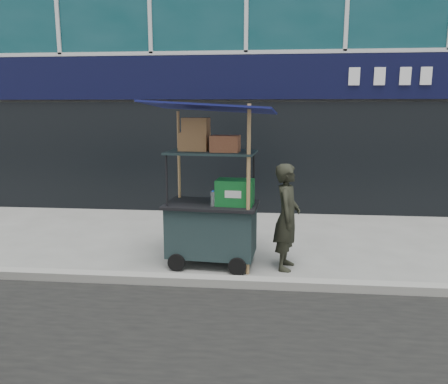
# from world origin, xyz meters

# --- Properties ---
(ground) EXTENTS (80.00, 80.00, 0.00)m
(ground) POSITION_xyz_m (0.00, 0.00, 0.00)
(ground) COLOR slate
(ground) RESTS_ON ground
(curb) EXTENTS (80.00, 0.18, 0.12)m
(curb) POSITION_xyz_m (0.00, -0.20, 0.06)
(curb) COLOR gray
(curb) RESTS_ON ground
(vendor_cart) EXTENTS (1.85, 1.38, 2.38)m
(vendor_cart) POSITION_xyz_m (-0.30, 0.61, 0.84)
(vendor_cart) COLOR #19292B
(vendor_cart) RESTS_ON ground
(vendor_man) EXTENTS (0.45, 0.60, 1.52)m
(vendor_man) POSITION_xyz_m (0.77, 0.54, 0.76)
(vendor_man) COLOR black
(vendor_man) RESTS_ON ground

